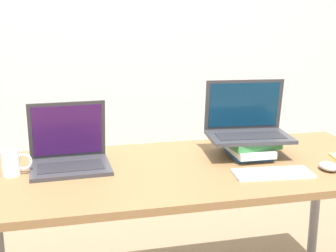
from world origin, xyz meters
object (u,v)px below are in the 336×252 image
object	(u,v)px
laptop_left	(69,154)
wireless_keyboard	(273,173)
book_stack	(247,146)
laptop_on_books	(247,126)
mouse	(328,166)
mug	(12,163)

from	to	relation	value
laptop_left	wireless_keyboard	distance (m)	0.83
laptop_left	book_stack	xyz separation A→B (m)	(0.78, -0.02, -0.01)
laptop_on_books	mouse	xyz separation A→B (m)	(0.24, -0.28, -0.12)
wireless_keyboard	mug	world-z (taller)	mug
laptop_left	mouse	distance (m)	1.07
mug	wireless_keyboard	bearing A→B (deg)	-13.33
laptop_on_books	mouse	size ratio (longest dim) A/B	4.01
laptop_left	book_stack	world-z (taller)	laptop_left
book_stack	mouse	world-z (taller)	book_stack
wireless_keyboard	mouse	bearing A→B (deg)	-0.11
laptop_left	mouse	world-z (taller)	laptop_left
laptop_left	mouse	size ratio (longest dim) A/B	3.45
wireless_keyboard	laptop_on_books	bearing A→B (deg)	88.84
book_stack	mouse	xyz separation A→B (m)	(0.24, -0.27, -0.03)
mouse	mug	world-z (taller)	mug
laptop_on_books	mug	distance (m)	1.02
laptop_left	mug	world-z (taller)	laptop_left
wireless_keyboard	mug	xyz separation A→B (m)	(-1.01, 0.24, 0.05)
laptop_left	mug	bearing A→B (deg)	-166.69
laptop_left	laptop_on_books	distance (m)	0.79
laptop_on_books	mug	world-z (taller)	laptop_on_books
book_stack	mug	distance (m)	1.01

